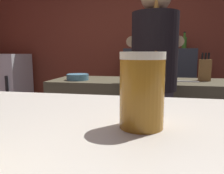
{
  "coord_description": "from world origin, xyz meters",
  "views": [
    {
      "loc": [
        0.29,
        -1.42,
        1.17
      ],
      "look_at": [
        0.16,
        -0.75,
        1.07
      ],
      "focal_mm": 36.07,
      "sensor_mm": 36.0,
      "label": 1
    }
  ],
  "objects_px": {
    "mixing_bowl": "(78,77)",
    "chefs_knife": "(185,81)",
    "mini_fridge": "(7,90)",
    "bartender": "(154,80)",
    "bottle_olive_oil": "(143,42)",
    "pint_glass_far": "(142,90)",
    "bottle_vinegar": "(184,42)",
    "knife_block": "(205,70)"
  },
  "relations": [
    {
      "from": "mixing_bowl",
      "to": "chefs_knife",
      "type": "bearing_deg",
      "value": 3.05
    },
    {
      "from": "mini_fridge",
      "to": "bartender",
      "type": "xyz_separation_m",
      "value": [
        2.32,
        -1.46,
        0.4
      ]
    },
    {
      "from": "mixing_bowl",
      "to": "bottle_olive_oil",
      "type": "height_order",
      "value": "bottle_olive_oil"
    },
    {
      "from": "bartender",
      "to": "pint_glass_far",
      "type": "distance_m",
      "value": 1.34
    },
    {
      "from": "mixing_bowl",
      "to": "bottle_vinegar",
      "type": "bearing_deg",
      "value": 48.72
    },
    {
      "from": "mini_fridge",
      "to": "knife_block",
      "type": "height_order",
      "value": "knife_block"
    },
    {
      "from": "mini_fridge",
      "to": "mixing_bowl",
      "type": "xyz_separation_m",
      "value": [
        1.59,
        -1.11,
        0.36
      ]
    },
    {
      "from": "mini_fridge",
      "to": "bartender",
      "type": "height_order",
      "value": "bartender"
    },
    {
      "from": "mixing_bowl",
      "to": "pint_glass_far",
      "type": "height_order",
      "value": "pint_glass_far"
    },
    {
      "from": "bottle_vinegar",
      "to": "bartender",
      "type": "bearing_deg",
      "value": -103.77
    },
    {
      "from": "bottle_vinegar",
      "to": "pint_glass_far",
      "type": "bearing_deg",
      "value": -97.94
    },
    {
      "from": "mini_fridge",
      "to": "bottle_olive_oil",
      "type": "distance_m",
      "value": 2.28
    },
    {
      "from": "bottle_olive_oil",
      "to": "chefs_knife",
      "type": "bearing_deg",
      "value": -70.52
    },
    {
      "from": "knife_block",
      "to": "chefs_knife",
      "type": "bearing_deg",
      "value": -148.62
    },
    {
      "from": "knife_block",
      "to": "bottle_vinegar",
      "type": "xyz_separation_m",
      "value": [
        -0.06,
        1.11,
        0.3
      ]
    },
    {
      "from": "mini_fridge",
      "to": "mixing_bowl",
      "type": "bearing_deg",
      "value": -34.9
    },
    {
      "from": "mini_fridge",
      "to": "bottle_olive_oil",
      "type": "xyz_separation_m",
      "value": [
        2.14,
        0.23,
        0.75
      ]
    },
    {
      "from": "pint_glass_far",
      "to": "bottle_vinegar",
      "type": "xyz_separation_m",
      "value": [
        0.41,
        2.97,
        0.21
      ]
    },
    {
      "from": "mini_fridge",
      "to": "bartender",
      "type": "relative_size",
      "value": 0.69
    },
    {
      "from": "mini_fridge",
      "to": "bottle_olive_oil",
      "type": "bearing_deg",
      "value": 6.06
    },
    {
      "from": "mini_fridge",
      "to": "knife_block",
      "type": "distance_m",
      "value": 2.97
    },
    {
      "from": "mini_fridge",
      "to": "mixing_bowl",
      "type": "distance_m",
      "value": 1.98
    },
    {
      "from": "knife_block",
      "to": "chefs_knife",
      "type": "relative_size",
      "value": 1.09
    },
    {
      "from": "bartender",
      "to": "pint_glass_far",
      "type": "bearing_deg",
      "value": 177.08
    },
    {
      "from": "knife_block",
      "to": "chefs_knife",
      "type": "height_order",
      "value": "knife_block"
    },
    {
      "from": "bartender",
      "to": "mixing_bowl",
      "type": "bearing_deg",
      "value": 61.68
    },
    {
      "from": "bottle_vinegar",
      "to": "bottle_olive_oil",
      "type": "bearing_deg",
      "value": 174.13
    },
    {
      "from": "bartender",
      "to": "bottle_vinegar",
      "type": "distance_m",
      "value": 1.72
    },
    {
      "from": "chefs_knife",
      "to": "bottle_vinegar",
      "type": "bearing_deg",
      "value": 86.02
    },
    {
      "from": "mini_fridge",
      "to": "bottle_vinegar",
      "type": "distance_m",
      "value": 2.82
    },
    {
      "from": "bartender",
      "to": "bottle_olive_oil",
      "type": "bearing_deg",
      "value": 3.57
    },
    {
      "from": "bottle_olive_oil",
      "to": "bottle_vinegar",
      "type": "height_order",
      "value": "bottle_olive_oil"
    },
    {
      "from": "knife_block",
      "to": "bottle_olive_oil",
      "type": "relative_size",
      "value": 1.11
    },
    {
      "from": "pint_glass_far",
      "to": "bottle_vinegar",
      "type": "distance_m",
      "value": 3.0
    },
    {
      "from": "bottle_olive_oil",
      "to": "bottle_vinegar",
      "type": "bearing_deg",
      "value": -5.87
    },
    {
      "from": "mini_fridge",
      "to": "knife_block",
      "type": "xyz_separation_m",
      "value": [
        2.78,
        -0.95,
        0.44
      ]
    },
    {
      "from": "bartender",
      "to": "bottle_olive_oil",
      "type": "xyz_separation_m",
      "value": [
        -0.17,
        1.69,
        0.35
      ]
    },
    {
      "from": "pint_glass_far",
      "to": "bottle_olive_oil",
      "type": "relative_size",
      "value": 0.53
    },
    {
      "from": "mixing_bowl",
      "to": "pint_glass_far",
      "type": "bearing_deg",
      "value": -67.21
    },
    {
      "from": "mini_fridge",
      "to": "chefs_knife",
      "type": "xyz_separation_m",
      "value": [
        2.6,
        -1.06,
        0.34
      ]
    },
    {
      "from": "pint_glass_far",
      "to": "bartender",
      "type": "bearing_deg",
      "value": 89.4
    },
    {
      "from": "bartender",
      "to": "knife_block",
      "type": "height_order",
      "value": "bartender"
    }
  ]
}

